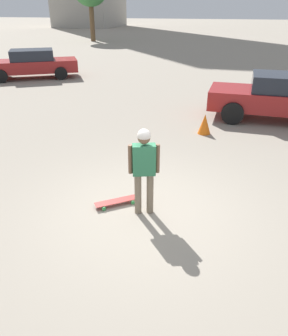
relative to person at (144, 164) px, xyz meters
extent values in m
plane|color=gray|center=(0.00, 0.00, -1.01)|extent=(220.00, 220.00, 0.00)
cylinder|color=#7A6B56|center=(0.10, 0.04, -0.60)|extent=(0.13, 0.13, 0.81)
cylinder|color=#7A6B56|center=(-0.10, -0.04, -0.60)|extent=(0.13, 0.13, 0.81)
cube|color=#2D724C|center=(0.00, 0.00, 0.08)|extent=(0.44, 0.32, 0.55)
cylinder|color=brown|center=(0.22, 0.08, 0.09)|extent=(0.07, 0.07, 0.53)
cylinder|color=brown|center=(-0.22, -0.08, 0.09)|extent=(0.07, 0.07, 0.53)
sphere|color=brown|center=(0.00, 0.00, 0.48)|extent=(0.22, 0.22, 0.22)
sphere|color=silver|center=(0.00, 0.00, 0.52)|extent=(0.23, 0.23, 0.23)
cube|color=#A5332D|center=(0.58, -0.12, -0.93)|extent=(0.79, 0.67, 0.01)
cylinder|color=green|center=(0.74, 0.15, -0.97)|extent=(0.08, 0.07, 0.07)
cylinder|color=green|center=(0.88, -0.02, -0.97)|extent=(0.08, 0.07, 0.07)
cylinder|color=green|center=(0.29, -0.21, -0.97)|extent=(0.08, 0.07, 0.07)
cylinder|color=green|center=(0.42, -0.38, -0.97)|extent=(0.08, 0.07, 0.07)
cube|color=maroon|center=(-2.77, -6.59, -0.34)|extent=(4.47, 1.84, 0.62)
cube|color=#1E232D|center=(-2.89, -6.58, 0.24)|extent=(2.03, 1.62, 0.53)
cylinder|color=black|center=(-1.38, -5.73, -0.65)|extent=(0.72, 0.21, 0.72)
cylinder|color=black|center=(-1.41, -7.49, -0.65)|extent=(0.72, 0.21, 0.72)
cube|color=maroon|center=(9.23, -10.78, -0.38)|extent=(4.98, 3.96, 0.61)
cube|color=#1E232D|center=(9.13, -10.84, 0.19)|extent=(2.65, 2.45, 0.52)
cylinder|color=black|center=(10.04, -9.27, -0.68)|extent=(0.66, 0.51, 0.65)
cylinder|color=black|center=(10.95, -10.77, -0.68)|extent=(0.66, 0.51, 0.65)
cylinder|color=black|center=(7.52, -10.80, -0.68)|extent=(0.66, 0.51, 0.65)
cylinder|color=black|center=(8.42, -12.29, -0.68)|extent=(0.66, 0.51, 0.65)
cylinder|color=brown|center=(14.53, -31.13, 0.99)|extent=(0.51, 0.51, 3.99)
cone|color=orange|center=(-0.61, -4.58, -0.71)|extent=(0.39, 0.39, 0.60)
camera|label=1|loc=(-1.37, 4.94, 2.45)|focal=35.00mm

